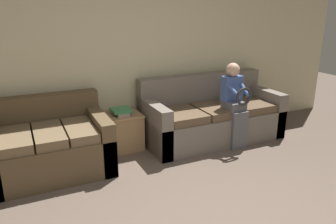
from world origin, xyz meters
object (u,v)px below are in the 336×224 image
Objects in this scene: couch_side at (49,146)px; book_stack at (121,111)px; side_shelf at (122,131)px; couch_main at (211,117)px; child_left_seated at (235,101)px.

book_stack is (0.97, 0.23, 0.23)m from couch_side.
side_shelf is 0.28m from book_stack.
couch_main is 1.34m from book_stack.
couch_main is 1.31m from side_shelf.
side_shelf is (-1.30, 0.19, -0.07)m from couch_main.
couch_main reaches higher than side_shelf.
couch_main is 2.27m from couch_side.
couch_side is 1.16× the size of child_left_seated.
side_shelf is at bearing 158.68° from child_left_seated.
couch_main is at bearing 110.83° from child_left_seated.
book_stack is (-1.31, 0.18, 0.21)m from couch_main.
book_stack is at bearing 13.59° from couch_side.
child_left_seated reaches higher than side_shelf.
child_left_seated reaches higher than couch_side.
book_stack is at bearing -133.68° from side_shelf.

